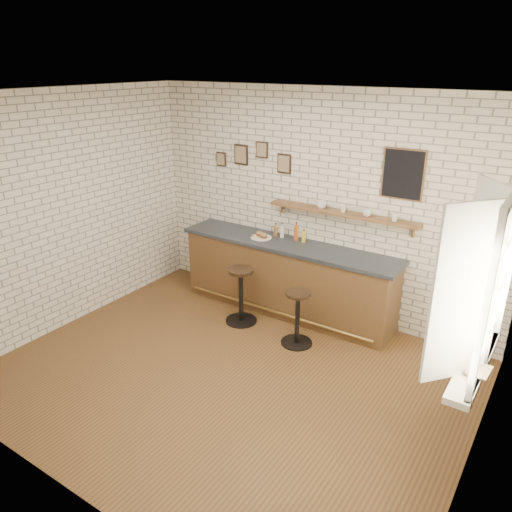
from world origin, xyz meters
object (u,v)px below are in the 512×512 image
(shelf_cup_b, at_px, (343,209))
(shelf_cup_d, at_px, (394,218))
(ciabatta_sandwich, at_px, (262,235))
(book_lower, at_px, (468,368))
(sandwich_plate, at_px, (261,237))
(book_upper, at_px, (468,367))
(bitters_bottle_amber, at_px, (296,233))
(condiment_bottle_yellow, at_px, (304,237))
(shelf_cup_c, at_px, (367,213))
(bar_stool_left, at_px, (241,294))
(bitters_bottle_white, at_px, (282,232))
(bitters_bottle_brown, at_px, (276,231))
(shelf_cup_a, at_px, (322,205))
(bar_counter, at_px, (287,277))
(bar_stool_right, at_px, (297,316))

(shelf_cup_b, height_order, shelf_cup_d, shelf_cup_b)
(ciabatta_sandwich, relative_size, book_lower, 1.02)
(shelf_cup_b, distance_m, shelf_cup_d, 0.66)
(sandwich_plate, bearing_deg, book_upper, -27.33)
(bitters_bottle_amber, bearing_deg, condiment_bottle_yellow, -0.00)
(ciabatta_sandwich, distance_m, book_lower, 3.41)
(shelf_cup_c, bearing_deg, shelf_cup_b, 113.40)
(bitters_bottle_amber, relative_size, shelf_cup_c, 2.35)
(bitters_bottle_amber, bearing_deg, book_lower, -33.73)
(bitters_bottle_amber, bearing_deg, bar_stool_left, -117.54)
(shelf_cup_b, bearing_deg, bitters_bottle_white, 118.10)
(book_lower, bearing_deg, bitters_bottle_brown, 144.62)
(condiment_bottle_yellow, bearing_deg, bitters_bottle_white, 180.00)
(bitters_bottle_amber, height_order, bar_stool_left, bitters_bottle_amber)
(bar_stool_left, xyz_separation_m, book_lower, (2.98, -0.98, 0.53))
(shelf_cup_c, bearing_deg, bitters_bottle_amber, 116.67)
(book_upper, bearing_deg, bar_stool_left, 165.72)
(sandwich_plate, xyz_separation_m, bitters_bottle_brown, (0.13, 0.17, 0.07))
(shelf_cup_a, relative_size, book_lower, 0.61)
(bitters_bottle_amber, distance_m, condiment_bottle_yellow, 0.12)
(book_upper, bearing_deg, shelf_cup_d, 130.07)
(condiment_bottle_yellow, distance_m, book_lower, 3.03)
(shelf_cup_b, bearing_deg, book_lower, -107.84)
(sandwich_plate, height_order, book_upper, sandwich_plate)
(bar_counter, distance_m, condiment_bottle_yellow, 0.62)
(bar_stool_left, xyz_separation_m, shelf_cup_a, (0.72, 0.80, 1.14))
(shelf_cup_c, distance_m, shelf_cup_d, 0.35)
(bitters_bottle_amber, height_order, condiment_bottle_yellow, bitters_bottle_amber)
(book_upper, bearing_deg, bitters_bottle_white, 152.37)
(shelf_cup_d, bearing_deg, bar_counter, -179.38)
(ciabatta_sandwich, relative_size, shelf_cup_a, 1.69)
(book_lower, bearing_deg, bitters_bottle_white, 143.72)
(condiment_bottle_yellow, xyz_separation_m, shelf_cup_d, (1.18, 0.05, 0.46))
(ciabatta_sandwich, relative_size, shelf_cup_b, 2.23)
(bitters_bottle_amber, relative_size, book_lower, 1.24)
(bar_counter, xyz_separation_m, bar_stool_left, (-0.35, -0.60, -0.10))
(sandwich_plate, height_order, bar_stool_right, sandwich_plate)
(bar_counter, distance_m, bitters_bottle_brown, 0.66)
(bitters_bottle_brown, bearing_deg, shelf_cup_b, 3.26)
(condiment_bottle_yellow, bearing_deg, shelf_cup_d, 2.63)
(book_lower, bearing_deg, bar_counter, 144.30)
(bar_stool_left, height_order, shelf_cup_b, shelf_cup_b)
(condiment_bottle_yellow, xyz_separation_m, shelf_cup_b, (0.51, 0.05, 0.46))
(bar_counter, relative_size, bitters_bottle_amber, 12.02)
(sandwich_plate, xyz_separation_m, shelf_cup_b, (1.08, 0.22, 0.53))
(bitters_bottle_amber, relative_size, condiment_bottle_yellow, 1.47)
(shelf_cup_b, xyz_separation_m, book_lower, (1.96, -1.79, -0.60))
(bitters_bottle_white, xyz_separation_m, bitters_bottle_amber, (0.22, 0.00, 0.02))
(bar_stool_left, bearing_deg, bar_stool_right, -4.86)
(ciabatta_sandwich, distance_m, bitters_bottle_white, 0.28)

